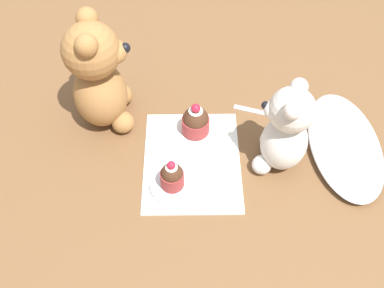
{
  "coord_description": "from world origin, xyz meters",
  "views": [
    {
      "loc": [
        0.55,
        -0.01,
        0.74
      ],
      "look_at": [
        0.0,
        0.0,
        0.06
      ],
      "focal_mm": 42.0,
      "sensor_mm": 36.0,
      "label": 1
    }
  ],
  "objects_px": {
    "teddy_bear_tan": "(99,77)",
    "cupcake_near_tan_bear": "(172,176)",
    "saucer_plate": "(172,185)",
    "cupcake_near_cream_bear": "(196,121)",
    "teddy_bear_cream": "(286,132)",
    "teaspoon": "(264,113)"
  },
  "relations": [
    {
      "from": "teddy_bear_tan",
      "to": "cupcake_near_tan_bear",
      "type": "height_order",
      "value": "teddy_bear_tan"
    },
    {
      "from": "saucer_plate",
      "to": "cupcake_near_tan_bear",
      "type": "distance_m",
      "value": 0.03
    },
    {
      "from": "saucer_plate",
      "to": "teddy_bear_tan",
      "type": "bearing_deg",
      "value": -141.68
    },
    {
      "from": "cupcake_near_cream_bear",
      "to": "saucer_plate",
      "type": "height_order",
      "value": "cupcake_near_cream_bear"
    },
    {
      "from": "teddy_bear_cream",
      "to": "cupcake_near_cream_bear",
      "type": "bearing_deg",
      "value": -96.39
    },
    {
      "from": "teddy_bear_cream",
      "to": "saucer_plate",
      "type": "bearing_deg",
      "value": -55.05
    },
    {
      "from": "teddy_bear_tan",
      "to": "saucer_plate",
      "type": "height_order",
      "value": "teddy_bear_tan"
    },
    {
      "from": "teddy_bear_cream",
      "to": "teddy_bear_tan",
      "type": "distance_m",
      "value": 0.39
    },
    {
      "from": "cupcake_near_tan_bear",
      "to": "teaspoon",
      "type": "bearing_deg",
      "value": 134.11
    },
    {
      "from": "cupcake_near_tan_bear",
      "to": "teddy_bear_tan",
      "type": "bearing_deg",
      "value": -141.68
    },
    {
      "from": "teddy_bear_tan",
      "to": "saucer_plate",
      "type": "distance_m",
      "value": 0.26
    },
    {
      "from": "teaspoon",
      "to": "cupcake_near_cream_bear",
      "type": "bearing_deg",
      "value": -143.39
    },
    {
      "from": "saucer_plate",
      "to": "teddy_bear_cream",
      "type": "bearing_deg",
      "value": 105.49
    },
    {
      "from": "teddy_bear_cream",
      "to": "cupcake_near_tan_bear",
      "type": "relative_size",
      "value": 2.85
    },
    {
      "from": "teddy_bear_tan",
      "to": "teaspoon",
      "type": "height_order",
      "value": "teddy_bear_tan"
    },
    {
      "from": "teddy_bear_tan",
      "to": "teaspoon",
      "type": "relative_size",
      "value": 1.87
    },
    {
      "from": "cupcake_near_cream_bear",
      "to": "saucer_plate",
      "type": "relative_size",
      "value": 0.88
    },
    {
      "from": "teaspoon",
      "to": "saucer_plate",
      "type": "bearing_deg",
      "value": -118.35
    },
    {
      "from": "teddy_bear_cream",
      "to": "saucer_plate",
      "type": "distance_m",
      "value": 0.24
    },
    {
      "from": "teddy_bear_tan",
      "to": "saucer_plate",
      "type": "relative_size",
      "value": 2.86
    },
    {
      "from": "saucer_plate",
      "to": "teaspoon",
      "type": "relative_size",
      "value": 0.65
    },
    {
      "from": "cupcake_near_cream_bear",
      "to": "cupcake_near_tan_bear",
      "type": "height_order",
      "value": "cupcake_near_cream_bear"
    }
  ]
}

